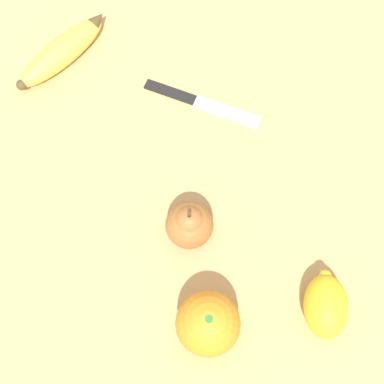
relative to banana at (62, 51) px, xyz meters
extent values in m
plane|color=tan|center=(0.11, -0.18, -0.02)|extent=(3.00, 3.00, 0.00)
ellipsoid|color=#DBCC4C|center=(0.00, 0.00, 0.00)|extent=(0.15, 0.15, 0.04)
cone|color=brown|center=(0.06, 0.05, 0.01)|extent=(0.04, 0.04, 0.03)
sphere|color=brown|center=(-0.06, -0.06, 0.00)|extent=(0.02, 0.02, 0.02)
sphere|color=orange|center=(0.21, -0.42, 0.02)|extent=(0.08, 0.08, 0.08)
cylinder|color=#337A33|center=(0.21, -0.42, 0.06)|extent=(0.01, 0.01, 0.00)
sphere|color=#A36633|center=(0.19, -0.29, 0.01)|extent=(0.07, 0.07, 0.07)
sphere|color=#A36633|center=(0.19, -0.29, 0.03)|extent=(0.04, 0.04, 0.04)
cylinder|color=#4C3319|center=(0.19, -0.29, 0.05)|extent=(0.01, 0.01, 0.02)
ellipsoid|color=yellow|center=(0.36, -0.41, 0.01)|extent=(0.06, 0.09, 0.06)
sphere|color=yellow|center=(0.36, -0.37, 0.01)|extent=(0.02, 0.02, 0.02)
cube|color=silver|center=(0.25, -0.10, -0.02)|extent=(0.10, 0.06, 0.00)
cube|color=black|center=(0.17, -0.07, -0.02)|extent=(0.08, 0.05, 0.01)
camera|label=1|loc=(0.18, -0.51, 0.70)|focal=50.00mm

